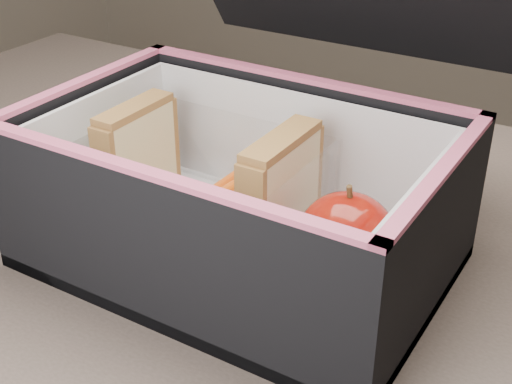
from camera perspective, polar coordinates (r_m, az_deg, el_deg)
kitchen_table at (r=0.68m, az=-2.41°, el=-10.85°), size 1.20×0.80×0.75m
lunch_bag at (r=0.58m, az=-1.05°, el=0.78°), size 0.34×0.35×0.31m
plastic_tub at (r=0.62m, az=-4.05°, el=0.59°), size 0.19×0.14×0.08m
sandwich_left at (r=0.65m, az=-9.45°, el=3.05°), size 0.02×0.08×0.09m
sandwich_right at (r=0.57m, az=1.99°, el=-0.06°), size 0.03×0.09×0.10m
carrot_sticks at (r=0.63m, az=-3.50°, el=-0.70°), size 0.05×0.15×0.03m
paper_napkin at (r=0.57m, az=6.95°, el=-6.28°), size 0.08×0.09×0.01m
red_apple at (r=0.54m, az=7.24°, el=-3.59°), size 0.09×0.09×0.08m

